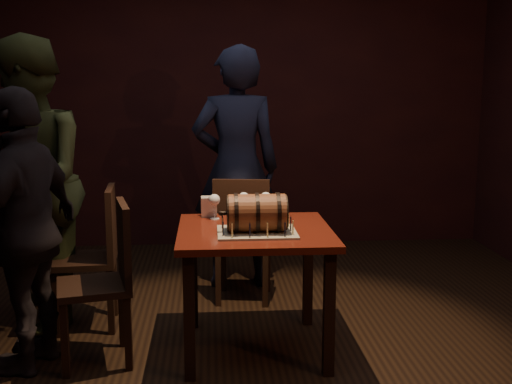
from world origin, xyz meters
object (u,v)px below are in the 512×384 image
(wine_glass_mid, at_px, (244,199))
(person_left_front, at_px, (26,230))
(chair_left_rear, at_px, (97,249))
(wine_glass_right, at_px, (266,199))
(person_left_rear, at_px, (28,184))
(person_back, at_px, (236,168))
(pub_table, at_px, (255,247))
(chair_left_front, at_px, (107,274))
(barrel_cake, at_px, (257,213))
(pint_of_ale, at_px, (236,211))
(wine_glass_left, at_px, (214,201))
(chair_back, at_px, (243,233))

(wine_glass_mid, xyz_separation_m, person_left_front, (-1.24, -0.46, -0.07))
(wine_glass_mid, distance_m, chair_left_rear, 1.03)
(wine_glass_right, bearing_deg, wine_glass_mid, 178.33)
(wine_glass_right, distance_m, person_left_rear, 1.54)
(wine_glass_mid, relative_size, person_back, 0.09)
(pub_table, distance_m, chair_left_front, 0.87)
(barrel_cake, height_order, person_left_front, person_left_front)
(person_back, height_order, person_left_front, person_back)
(chair_left_front, xyz_separation_m, person_left_rear, (-0.58, 0.60, 0.43))
(person_left_rear, distance_m, person_left_front, 0.67)
(wine_glass_mid, distance_m, person_back, 0.94)
(person_back, xyz_separation_m, person_left_rear, (-1.38, -0.76, 0.01))
(chair_left_rear, distance_m, chair_left_front, 0.57)
(wine_glass_mid, height_order, pint_of_ale, wine_glass_mid)
(wine_glass_mid, xyz_separation_m, chair_left_rear, (-0.96, 0.13, -0.34))
(pub_table, bearing_deg, chair_left_rear, 155.53)
(chair_left_rear, height_order, chair_left_front, same)
(wine_glass_left, height_order, chair_back, chair_back)
(wine_glass_left, height_order, pint_of_ale, wine_glass_left)
(pub_table, height_order, pint_of_ale, pint_of_ale)
(wine_glass_left, distance_m, person_back, 1.00)
(wine_glass_left, relative_size, person_back, 0.09)
(wine_glass_mid, height_order, chair_back, chair_back)
(chair_left_rear, bearing_deg, person_back, 40.31)
(pint_of_ale, relative_size, person_back, 0.08)
(person_left_rear, bearing_deg, wine_glass_mid, 65.25)
(chair_left_front, distance_m, person_left_rear, 0.94)
(wine_glass_mid, relative_size, person_left_rear, 0.08)
(wine_glass_right, distance_m, chair_back, 0.63)
(wine_glass_left, bearing_deg, pub_table, -50.25)
(wine_glass_mid, bearing_deg, person_back, 90.57)
(person_left_front, bearing_deg, wine_glass_right, 125.53)
(wine_glass_left, height_order, person_back, person_back)
(pub_table, bearing_deg, person_back, 92.49)
(wine_glass_right, bearing_deg, chair_left_front, -156.28)
(pint_of_ale, xyz_separation_m, person_back, (0.05, 1.07, 0.12))
(wine_glass_right, height_order, person_left_front, person_left_front)
(chair_left_rear, bearing_deg, chair_back, 21.22)
(chair_back, xyz_separation_m, chair_left_rear, (-0.98, -0.38, 0.00))
(wine_glass_mid, distance_m, wine_glass_right, 0.14)
(chair_left_rear, height_order, person_back, person_back)
(person_left_rear, height_order, person_left_front, person_left_rear)
(person_left_rear, bearing_deg, person_back, 101.34)
(barrel_cake, distance_m, wine_glass_mid, 0.44)
(chair_back, bearing_deg, person_left_front, -142.42)
(wine_glass_mid, xyz_separation_m, chair_back, (0.02, 0.51, -0.34))
(person_left_rear, bearing_deg, chair_back, 85.74)
(chair_back, xyz_separation_m, person_back, (-0.03, 0.43, 0.42))
(pint_of_ale, distance_m, chair_left_front, 0.85)
(wine_glass_left, relative_size, person_left_rear, 0.08)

